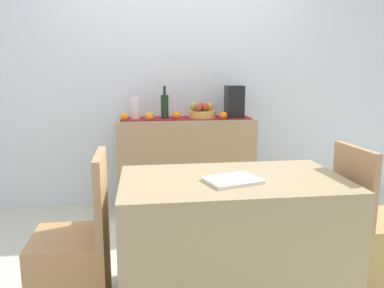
% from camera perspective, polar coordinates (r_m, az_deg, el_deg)
% --- Properties ---
extents(ground_plane, '(6.40, 6.40, 0.02)m').
position_cam_1_polar(ground_plane, '(2.91, -0.49, -16.35)').
color(ground_plane, beige).
rests_on(ground_plane, ground).
extents(room_wall_rear, '(6.40, 0.06, 2.70)m').
position_cam_1_polar(room_wall_rear, '(3.76, -2.80, 11.30)').
color(room_wall_rear, silver).
rests_on(room_wall_rear, ground).
extents(sideboard_console, '(1.28, 0.42, 0.89)m').
position_cam_1_polar(sideboard_console, '(3.62, -0.95, -3.12)').
color(sideboard_console, tan).
rests_on(sideboard_console, ground).
extents(table_runner, '(1.20, 0.32, 0.01)m').
position_cam_1_polar(table_runner, '(3.54, -0.97, 3.94)').
color(table_runner, maroon).
rests_on(table_runner, sideboard_console).
extents(fruit_bowl, '(0.26, 0.26, 0.07)m').
position_cam_1_polar(fruit_bowl, '(3.56, 1.57, 4.56)').
color(fruit_bowl, gold).
rests_on(fruit_bowl, table_runner).
extents(apple_right, '(0.07, 0.07, 0.07)m').
position_cam_1_polar(apple_right, '(3.53, 2.03, 5.65)').
color(apple_right, '#B13724').
rests_on(apple_right, fruit_bowl).
extents(apple_left, '(0.07, 0.07, 0.07)m').
position_cam_1_polar(apple_left, '(3.58, 1.36, 5.70)').
color(apple_left, '#BE342D').
rests_on(apple_left, fruit_bowl).
extents(apple_rear, '(0.07, 0.07, 0.07)m').
position_cam_1_polar(apple_rear, '(3.50, 0.99, 5.57)').
color(apple_rear, '#A63826').
rests_on(apple_rear, fruit_bowl).
extents(apple_upper, '(0.07, 0.07, 0.07)m').
position_cam_1_polar(apple_upper, '(3.59, 2.55, 5.74)').
color(apple_upper, gold).
rests_on(apple_upper, fruit_bowl).
extents(apple_center, '(0.08, 0.08, 0.08)m').
position_cam_1_polar(apple_center, '(3.57, 0.28, 5.74)').
color(apple_center, '#98A238').
rests_on(apple_center, fruit_bowl).
extents(wine_bottle, '(0.07, 0.07, 0.31)m').
position_cam_1_polar(wine_bottle, '(3.51, -4.18, 5.76)').
color(wine_bottle, '#1A321A').
rests_on(wine_bottle, sideboard_console).
extents(coffee_maker, '(0.16, 0.18, 0.31)m').
position_cam_1_polar(coffee_maker, '(3.61, 6.45, 6.40)').
color(coffee_maker, black).
rests_on(coffee_maker, sideboard_console).
extents(ceramic_vase, '(0.08, 0.08, 0.20)m').
position_cam_1_polar(ceramic_vase, '(3.50, -8.63, 5.35)').
color(ceramic_vase, silver).
rests_on(ceramic_vase, sideboard_console).
extents(orange_loose_mid, '(0.07, 0.07, 0.07)m').
position_cam_1_polar(orange_loose_mid, '(3.47, -2.38, 4.35)').
color(orange_loose_mid, orange).
rests_on(orange_loose_mid, sideboard_console).
extents(orange_loose_near_bowl, '(0.07, 0.07, 0.07)m').
position_cam_1_polar(orange_loose_near_bowl, '(3.48, 4.80, 4.35)').
color(orange_loose_near_bowl, orange).
rests_on(orange_loose_near_bowl, sideboard_console).
extents(orange_loose_end, '(0.08, 0.08, 0.08)m').
position_cam_1_polar(orange_loose_end, '(3.40, -6.49, 4.19)').
color(orange_loose_end, orange).
rests_on(orange_loose_end, sideboard_console).
extents(orange_loose_far, '(0.07, 0.07, 0.07)m').
position_cam_1_polar(orange_loose_far, '(3.43, -10.26, 4.08)').
color(orange_loose_far, orange).
rests_on(orange_loose_far, sideboard_console).
extents(dining_table, '(1.25, 0.72, 0.74)m').
position_cam_1_polar(dining_table, '(2.25, 6.03, -14.27)').
color(dining_table, tan).
rests_on(dining_table, ground).
extents(open_book, '(0.33, 0.28, 0.02)m').
position_cam_1_polar(open_book, '(2.04, 6.21, -5.50)').
color(open_book, white).
rests_on(open_book, dining_table).
extents(chair_near_window, '(0.41, 0.41, 0.90)m').
position_cam_1_polar(chair_near_window, '(2.27, -17.52, -17.36)').
color(chair_near_window, '#B0814F').
rests_on(chair_near_window, ground).
extents(chair_by_corner, '(0.42, 0.42, 0.90)m').
position_cam_1_polar(chair_by_corner, '(2.63, 25.78, -13.94)').
color(chair_by_corner, tan).
rests_on(chair_by_corner, ground).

